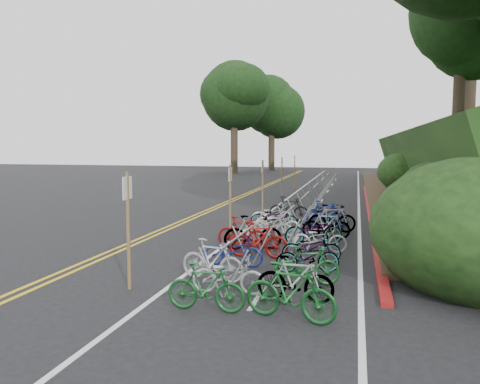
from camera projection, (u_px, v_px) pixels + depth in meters
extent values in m
plane|color=black|center=(159.00, 265.00, 12.46)|extent=(120.00, 120.00, 0.00)
cube|color=gold|center=(203.00, 212.00, 22.64)|extent=(0.12, 80.00, 0.01)
cube|color=gold|center=(209.00, 212.00, 22.56)|extent=(0.12, 80.00, 0.01)
cube|color=silver|center=(267.00, 214.00, 21.87)|extent=(0.12, 80.00, 0.01)
cube|color=silver|center=(359.00, 217.00, 20.86)|extent=(0.12, 80.00, 0.01)
cube|color=silver|center=(258.00, 298.00, 9.78)|extent=(0.10, 1.60, 0.01)
cube|color=silver|center=(295.00, 241.00, 15.57)|extent=(0.10, 1.60, 0.01)
cube|color=silver|center=(312.00, 216.00, 21.37)|extent=(0.10, 1.60, 0.01)
cube|color=silver|center=(322.00, 201.00, 27.16)|extent=(0.10, 1.60, 0.01)
cube|color=silver|center=(328.00, 191.00, 32.95)|extent=(0.10, 1.60, 0.01)
cube|color=silver|center=(332.00, 185.00, 38.74)|extent=(0.10, 1.60, 0.01)
cube|color=silver|center=(336.00, 180.00, 44.53)|extent=(0.10, 1.60, 0.01)
cube|color=maroon|center=(370.00, 211.00, 22.66)|extent=(0.25, 28.00, 0.10)
cube|color=#382819|center=(376.00, 191.00, 32.14)|extent=(1.40, 44.00, 0.16)
ellipsoid|color=#284C19|center=(432.00, 220.00, 13.51)|extent=(2.00, 2.80, 1.60)
ellipsoid|color=#284C19|center=(435.00, 188.00, 18.10)|extent=(2.60, 3.64, 2.08)
ellipsoid|color=#284C19|center=(442.00, 170.00, 23.56)|extent=(2.20, 3.08, 1.76)
ellipsoid|color=#284C19|center=(401.00, 172.00, 29.73)|extent=(3.00, 4.20, 2.40)
ellipsoid|color=#284C19|center=(404.00, 165.00, 35.34)|extent=(2.40, 3.36, 1.92)
ellipsoid|color=#284C19|center=(416.00, 155.00, 38.82)|extent=(2.80, 3.92, 2.24)
ellipsoid|color=#284C19|center=(413.00, 211.00, 16.47)|extent=(1.80, 2.52, 1.44)
ellipsoid|color=#284C19|center=(445.00, 156.00, 27.17)|extent=(3.20, 4.48, 2.56)
cylinder|color=#2D2319|center=(458.00, 106.00, 35.86)|extent=(0.87, 0.87, 6.92)
ellipsoid|color=black|center=(462.00, 22.00, 35.25)|extent=(9.22, 9.22, 8.76)
cylinder|color=#2D2319|center=(470.00, 99.00, 42.86)|extent=(0.92, 0.92, 7.91)
ellipsoid|color=black|center=(474.00, 18.00, 42.15)|extent=(10.98, 10.98, 10.43)
cylinder|color=#2D2319|center=(234.00, 146.00, 54.87)|extent=(0.84, 0.84, 6.42)
ellipsoid|color=black|center=(234.00, 95.00, 54.30)|extent=(8.78, 8.78, 8.34)
cylinder|color=#2D2319|center=(272.00, 148.00, 61.89)|extent=(0.82, 0.82, 5.93)
ellipsoid|color=black|center=(272.00, 108.00, 61.38)|extent=(7.69, 7.69, 7.30)
cylinder|color=gray|center=(239.00, 236.00, 11.01)|extent=(0.05, 2.92, 0.05)
cylinder|color=gray|center=(211.00, 272.00, 9.82)|extent=(0.54, 0.04, 1.04)
cylinder|color=gray|center=(236.00, 274.00, 9.68)|extent=(0.54, 0.04, 1.04)
cylinder|color=gray|center=(242.00, 246.00, 12.44)|extent=(0.54, 0.04, 1.04)
cylinder|color=gray|center=(262.00, 247.00, 12.31)|extent=(0.54, 0.04, 1.04)
cylinder|color=gray|center=(288.00, 211.00, 14.52)|extent=(0.05, 3.00, 0.05)
cylinder|color=gray|center=(271.00, 238.00, 13.29)|extent=(0.58, 0.04, 1.13)
cylinder|color=gray|center=(290.00, 238.00, 13.16)|extent=(0.58, 0.04, 1.13)
cylinder|color=gray|center=(285.00, 222.00, 16.00)|extent=(0.58, 0.04, 1.13)
cylinder|color=gray|center=(302.00, 223.00, 15.86)|extent=(0.58, 0.04, 1.13)
cylinder|color=gray|center=(305.00, 195.00, 19.35)|extent=(0.05, 3.00, 0.05)
cylinder|color=gray|center=(294.00, 213.00, 18.12)|extent=(0.58, 0.04, 1.13)
cylinder|color=gray|center=(308.00, 214.00, 17.98)|extent=(0.58, 0.04, 1.13)
cylinder|color=gray|center=(302.00, 205.00, 20.82)|extent=(0.58, 0.04, 1.13)
cylinder|color=gray|center=(315.00, 205.00, 20.69)|extent=(0.58, 0.04, 1.13)
cylinder|color=gray|center=(316.00, 185.00, 24.17)|extent=(0.05, 3.00, 0.05)
cylinder|color=gray|center=(307.00, 199.00, 22.95)|extent=(0.58, 0.04, 1.13)
cylinder|color=gray|center=(319.00, 199.00, 22.81)|extent=(0.58, 0.04, 1.13)
cylinder|color=gray|center=(313.00, 194.00, 25.65)|extent=(0.58, 0.04, 1.13)
cylinder|color=gray|center=(323.00, 194.00, 25.51)|extent=(0.58, 0.04, 1.13)
cylinder|color=gray|center=(323.00, 179.00, 29.00)|extent=(0.05, 3.00, 0.05)
cylinder|color=gray|center=(316.00, 190.00, 27.77)|extent=(0.58, 0.04, 1.13)
cylinder|color=gray|center=(325.00, 190.00, 27.64)|extent=(0.58, 0.04, 1.13)
cylinder|color=gray|center=(320.00, 186.00, 30.48)|extent=(0.58, 0.04, 1.13)
cylinder|color=gray|center=(328.00, 186.00, 30.34)|extent=(0.58, 0.04, 1.13)
cylinder|color=gray|center=(328.00, 174.00, 33.83)|extent=(0.05, 3.00, 0.05)
cylinder|color=gray|center=(322.00, 184.00, 32.60)|extent=(0.58, 0.04, 1.13)
cylinder|color=gray|center=(330.00, 184.00, 32.46)|extent=(0.58, 0.04, 1.13)
cylinder|color=gray|center=(325.00, 181.00, 35.30)|extent=(0.58, 0.04, 1.13)
cylinder|color=gray|center=(332.00, 181.00, 35.17)|extent=(0.58, 0.04, 1.13)
cylinder|color=brown|center=(128.00, 231.00, 10.25)|extent=(0.08, 0.08, 2.61)
cube|color=silver|center=(127.00, 188.00, 10.16)|extent=(0.02, 0.40, 0.50)
cylinder|color=brown|center=(230.00, 199.00, 17.02)|extent=(0.08, 0.08, 2.50)
cube|color=silver|center=(230.00, 174.00, 16.93)|extent=(0.02, 0.40, 0.50)
cylinder|color=brown|center=(263.00, 186.00, 22.81)|extent=(0.08, 0.08, 2.50)
cube|color=silver|center=(263.00, 167.00, 22.73)|extent=(0.02, 0.40, 0.50)
cylinder|color=brown|center=(282.00, 178.00, 28.61)|extent=(0.08, 0.08, 2.50)
cube|color=silver|center=(282.00, 163.00, 28.52)|extent=(0.02, 0.40, 0.50)
cylinder|color=brown|center=(295.00, 172.00, 34.40)|extent=(0.08, 0.08, 2.50)
cube|color=silver|center=(295.00, 160.00, 34.31)|extent=(0.02, 0.40, 0.50)
imported|color=maroon|center=(242.00, 233.00, 14.32)|extent=(0.87, 1.76, 1.02)
imported|color=#144C1E|center=(206.00, 287.00, 8.94)|extent=(0.46, 1.57, 0.94)
imported|color=#144C1E|center=(290.00, 292.00, 8.47)|extent=(0.90, 1.83, 1.06)
imported|color=#9E9EA3|center=(228.00, 275.00, 10.01)|extent=(0.65, 1.62, 0.84)
imported|color=slate|center=(295.00, 279.00, 9.48)|extent=(0.51, 1.61, 0.95)
imported|color=#9E9EA3|center=(212.00, 260.00, 10.96)|extent=(0.85, 1.73, 1.00)
imported|color=#144C1E|center=(307.00, 266.00, 10.58)|extent=(0.89, 1.61, 0.93)
imported|color=navy|center=(233.00, 251.00, 12.32)|extent=(0.57, 1.60, 0.84)
imported|color=slate|center=(308.00, 256.00, 11.69)|extent=(0.93, 1.67, 0.83)
imported|color=maroon|center=(258.00, 240.00, 13.24)|extent=(0.51, 1.75, 1.05)
imported|color=slate|center=(311.00, 248.00, 12.69)|extent=(0.84, 1.67, 0.84)
imported|color=slate|center=(253.00, 233.00, 14.25)|extent=(1.08, 1.85, 1.07)
imported|color=#9E9EA3|center=(319.00, 238.00, 13.96)|extent=(0.67, 1.65, 0.85)
imported|color=#9E9EA3|center=(269.00, 227.00, 15.48)|extent=(0.56, 1.69, 1.00)
imported|color=slate|center=(313.00, 230.00, 14.96)|extent=(1.19, 1.95, 0.97)
imported|color=beige|center=(277.00, 224.00, 16.50)|extent=(0.61, 1.69, 0.88)
imported|color=slate|center=(326.00, 225.00, 15.96)|extent=(0.58, 1.65, 0.98)
imported|color=slate|center=(274.00, 218.00, 17.47)|extent=(0.84, 1.93, 0.98)
imported|color=slate|center=(332.00, 219.00, 17.11)|extent=(0.83, 1.81, 1.05)
imported|color=beige|center=(272.00, 215.00, 18.65)|extent=(1.16, 1.79, 0.89)
imported|color=navy|center=(324.00, 214.00, 18.22)|extent=(1.02, 1.82, 1.05)
imported|color=black|center=(289.00, 209.00, 19.72)|extent=(0.82, 1.83, 1.06)
imported|color=slate|center=(326.00, 212.00, 19.35)|extent=(0.66, 1.68, 0.87)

